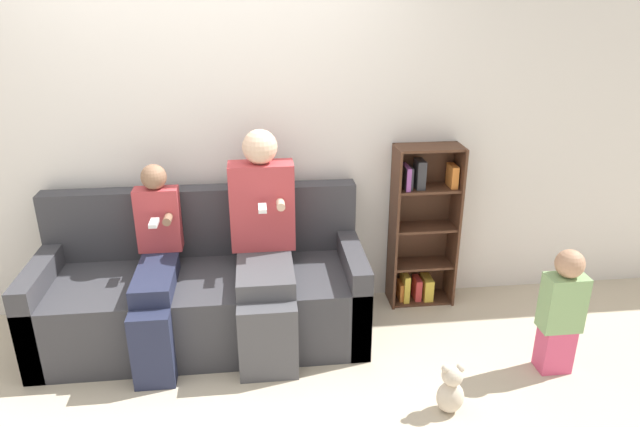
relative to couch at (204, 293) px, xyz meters
name	(u,v)px	position (x,y,z in m)	size (l,w,h in m)	color
ground_plane	(213,380)	(0.07, -0.50, -0.31)	(14.00, 14.00, 0.00)	beige
back_wall	(208,133)	(0.07, 0.43, 0.97)	(10.00, 0.06, 2.55)	silver
couch	(204,293)	(0.00, 0.00, 0.00)	(2.07, 0.80, 0.94)	#38383D
adult_seated	(264,240)	(0.40, -0.09, 0.40)	(0.41, 0.77, 1.37)	#47474C
child_seated	(156,269)	(-0.26, -0.14, 0.27)	(0.28, 0.77, 1.16)	#232842
toddler_standing	(561,310)	(2.12, -0.62, 0.10)	(0.24, 0.17, 0.80)	#DB4C75
bookshelf	(421,228)	(1.53, 0.30, 0.26)	(0.46, 0.24, 1.18)	#4C2D1E
teddy_bear	(451,390)	(1.38, -0.92, -0.16)	(0.15, 0.12, 0.31)	beige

